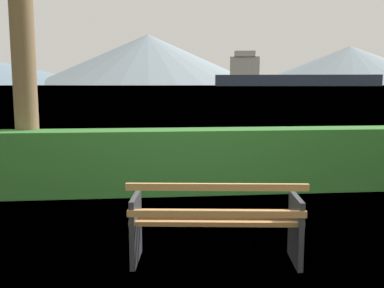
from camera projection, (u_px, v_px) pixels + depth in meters
ground_plane at (215, 261)px, 4.40m from camera, size 1400.00×1400.00×0.00m
water_surface at (149, 86)px, 306.83m from camera, size 620.00×620.00×0.00m
park_bench at (216, 222)px, 4.28m from camera, size 1.72×0.76×0.87m
hedge_row at (189, 161)px, 7.12m from camera, size 8.23×0.61×1.04m
cargo_ship_large at (283, 76)px, 307.27m from camera, size 114.12×36.95×24.06m
distant_hills at (99, 65)px, 549.49m from camera, size 822.26×390.48×61.58m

